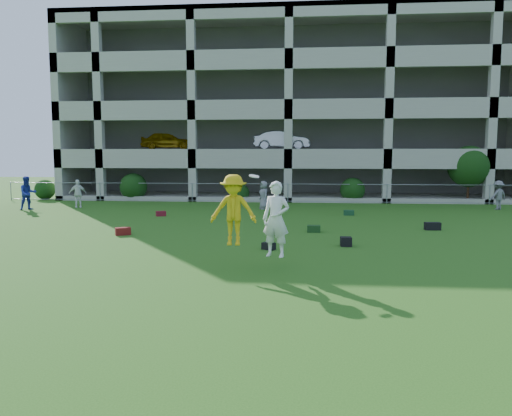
# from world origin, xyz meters

# --- Properties ---
(ground) EXTENTS (100.00, 100.00, 0.00)m
(ground) POSITION_xyz_m (0.00, 0.00, 0.00)
(ground) COLOR #235114
(ground) RESTS_ON ground
(bystander_a) EXTENTS (1.11, 1.10, 1.80)m
(bystander_a) POSITION_xyz_m (-13.80, 13.70, 0.90)
(bystander_a) COLOR navy
(bystander_a) RESTS_ON ground
(bystander_b) EXTENTS (1.00, 0.71, 1.58)m
(bystander_b) POSITION_xyz_m (-11.65, 15.06, 0.79)
(bystander_b) COLOR white
(bystander_b) RESTS_ON ground
(bystander_c) EXTENTS (0.76, 0.89, 1.53)m
(bystander_c) POSITION_xyz_m (-1.19, 15.21, 0.77)
(bystander_c) COLOR gray
(bystander_c) RESTS_ON ground
(bystander_f) EXTENTS (1.16, 0.97, 1.57)m
(bystander_f) POSITION_xyz_m (11.44, 16.21, 0.78)
(bystander_f) COLOR slate
(bystander_f) RESTS_ON ground
(bag_red_a) EXTENTS (0.63, 0.52, 0.28)m
(bag_red_a) POSITION_xyz_m (-5.75, 6.09, 0.14)
(bag_red_a) COLOR #510E0E
(bag_red_a) RESTS_ON ground
(bag_black_b) EXTENTS (0.47, 0.41, 0.22)m
(bag_black_b) POSITION_xyz_m (-0.15, 3.76, 0.11)
(bag_black_b) COLOR black
(bag_black_b) RESTS_ON ground
(bag_green_c) EXTENTS (0.50, 0.35, 0.26)m
(bag_green_c) POSITION_xyz_m (1.35, 7.44, 0.13)
(bag_green_c) COLOR #143715
(bag_green_c) RESTS_ON ground
(crate_d) EXTENTS (0.37, 0.37, 0.30)m
(crate_d) POSITION_xyz_m (2.33, 4.57, 0.15)
(crate_d) COLOR black
(crate_d) RESTS_ON ground
(bag_black_e) EXTENTS (0.62, 0.35, 0.30)m
(bag_black_e) POSITION_xyz_m (6.06, 8.43, 0.15)
(bag_black_e) COLOR black
(bag_black_e) RESTS_ON ground
(bag_red_f) EXTENTS (0.53, 0.46, 0.24)m
(bag_red_f) POSITION_xyz_m (-5.93, 11.73, 0.12)
(bag_red_f) COLOR #5B0F10
(bag_red_f) RESTS_ON ground
(bag_green_g) EXTENTS (0.51, 0.32, 0.25)m
(bag_green_g) POSITION_xyz_m (3.18, 12.92, 0.12)
(bag_green_g) COLOR #13351D
(bag_green_g) RESTS_ON ground
(frisbee_contest) EXTENTS (2.18, 0.90, 2.15)m
(frisbee_contest) POSITION_xyz_m (-0.59, 1.29, 1.46)
(frisbee_contest) COLOR gold
(frisbee_contest) RESTS_ON ground
(parking_garage) EXTENTS (30.00, 14.00, 12.00)m
(parking_garage) POSITION_xyz_m (-0.02, 27.70, 6.01)
(parking_garage) COLOR #9E998C
(parking_garage) RESTS_ON ground
(fence) EXTENTS (36.06, 0.06, 1.20)m
(fence) POSITION_xyz_m (0.00, 19.00, 0.61)
(fence) COLOR gray
(fence) RESTS_ON ground
(shrub_row) EXTENTS (34.38, 2.52, 3.50)m
(shrub_row) POSITION_xyz_m (4.59, 19.70, 1.51)
(shrub_row) COLOR #163D11
(shrub_row) RESTS_ON ground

